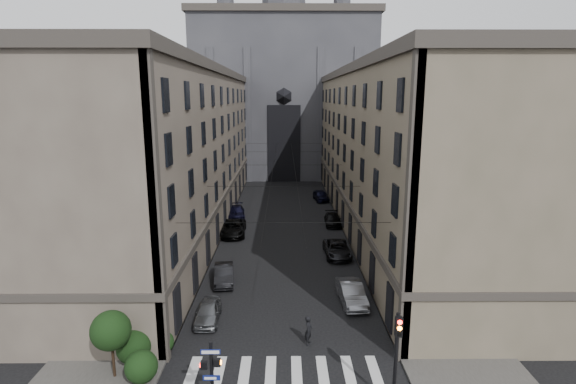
{
  "coord_description": "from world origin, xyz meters",
  "views": [
    {
      "loc": [
        0.06,
        -18.07,
        15.55
      ],
      "look_at": [
        0.31,
        11.76,
        9.16
      ],
      "focal_mm": 28.0,
      "sensor_mm": 36.0,
      "label": 1
    }
  ],
  "objects_px": {
    "car_left_far": "(236,212)",
    "car_right_near": "(351,293)",
    "pedestrian_signal_left": "(212,373)",
    "car_left_midfar": "(233,228)",
    "gothic_tower": "(284,85)",
    "pedestrian": "(309,330)",
    "car_right_midnear": "(337,249)",
    "traffic_light_right": "(397,350)",
    "car_right_midfar": "(333,220)",
    "car_left_near": "(208,312)",
    "car_right_far": "(321,195)",
    "car_left_midnear": "(224,274)"
  },
  "relations": [
    {
      "from": "car_left_near",
      "to": "traffic_light_right",
      "type": "bearing_deg",
      "value": -41.21
    },
    {
      "from": "traffic_light_right",
      "to": "car_right_far",
      "type": "distance_m",
      "value": 46.48
    },
    {
      "from": "car_left_near",
      "to": "car_left_far",
      "type": "xyz_separation_m",
      "value": [
        -0.87,
        27.46,
        0.06
      ]
    },
    {
      "from": "pedestrian_signal_left",
      "to": "car_right_midfar",
      "type": "relative_size",
      "value": 0.85
    },
    {
      "from": "car_left_far",
      "to": "car_right_near",
      "type": "distance_m",
      "value": 27.2
    },
    {
      "from": "car_left_near",
      "to": "car_left_midfar",
      "type": "bearing_deg",
      "value": 90.02
    },
    {
      "from": "gothic_tower",
      "to": "car_right_far",
      "type": "xyz_separation_m",
      "value": [
        5.58,
        -26.63,
        -17.01
      ]
    },
    {
      "from": "car_left_midnear",
      "to": "car_left_near",
      "type": "bearing_deg",
      "value": -99.06
    },
    {
      "from": "car_left_far",
      "to": "car_right_midfar",
      "type": "distance_m",
      "value": 12.69
    },
    {
      "from": "pedestrian_signal_left",
      "to": "car_right_far",
      "type": "relative_size",
      "value": 0.86
    },
    {
      "from": "traffic_light_right",
      "to": "car_left_near",
      "type": "xyz_separation_m",
      "value": [
        -10.93,
        9.15,
        -2.59
      ]
    },
    {
      "from": "traffic_light_right",
      "to": "car_right_midfar",
      "type": "xyz_separation_m",
      "value": [
        0.41,
        33.16,
        -2.6
      ]
    },
    {
      "from": "car_left_midfar",
      "to": "car_right_midfar",
      "type": "relative_size",
      "value": 1.25
    },
    {
      "from": "traffic_light_right",
      "to": "car_left_midfar",
      "type": "distance_m",
      "value": 31.47
    },
    {
      "from": "traffic_light_right",
      "to": "car_left_far",
      "type": "xyz_separation_m",
      "value": [
        -11.8,
        36.6,
        -2.53
      ]
    },
    {
      "from": "traffic_light_right",
      "to": "car_left_midfar",
      "type": "bearing_deg",
      "value": 111.29
    },
    {
      "from": "car_left_midfar",
      "to": "car_right_far",
      "type": "height_order",
      "value": "car_left_midfar"
    },
    {
      "from": "car_right_near",
      "to": "car_right_midfar",
      "type": "height_order",
      "value": "car_right_near"
    },
    {
      "from": "gothic_tower",
      "to": "pedestrian",
      "type": "bearing_deg",
      "value": -88.64
    },
    {
      "from": "traffic_light_right",
      "to": "car_left_midfar",
      "type": "height_order",
      "value": "traffic_light_right"
    },
    {
      "from": "pedestrian_signal_left",
      "to": "car_left_midfar",
      "type": "distance_m",
      "value": 29.78
    },
    {
      "from": "car_left_near",
      "to": "car_right_midnear",
      "type": "distance_m",
      "value": 16.82
    },
    {
      "from": "car_right_midnear",
      "to": "pedestrian",
      "type": "distance_m",
      "value": 16.53
    },
    {
      "from": "car_right_midnear",
      "to": "car_left_midnear",
      "type": "bearing_deg",
      "value": -150.13
    },
    {
      "from": "car_left_far",
      "to": "car_right_midfar",
      "type": "relative_size",
      "value": 1.1
    },
    {
      "from": "car_left_midnear",
      "to": "car_left_far",
      "type": "height_order",
      "value": "car_left_far"
    },
    {
      "from": "gothic_tower",
      "to": "pedestrian",
      "type": "distance_m",
      "value": 69.06
    },
    {
      "from": "car_left_far",
      "to": "car_right_midnear",
      "type": "relative_size",
      "value": 0.99
    },
    {
      "from": "traffic_light_right",
      "to": "car_right_midfar",
      "type": "height_order",
      "value": "traffic_light_right"
    },
    {
      "from": "pedestrian",
      "to": "traffic_light_right",
      "type": "bearing_deg",
      "value": -129.12
    },
    {
      "from": "gothic_tower",
      "to": "pedestrian",
      "type": "height_order",
      "value": "gothic_tower"
    },
    {
      "from": "car_left_far",
      "to": "car_right_far",
      "type": "xyz_separation_m",
      "value": [
        11.78,
        9.81,
        0.03
      ]
    },
    {
      "from": "gothic_tower",
      "to": "car_right_midfar",
      "type": "bearing_deg",
      "value": -81.43
    },
    {
      "from": "gothic_tower",
      "to": "car_left_midfar",
      "type": "relative_size",
      "value": 9.79
    },
    {
      "from": "car_left_near",
      "to": "car_left_far",
      "type": "bearing_deg",
      "value": 90.52
    },
    {
      "from": "gothic_tower",
      "to": "car_left_midfar",
      "type": "bearing_deg",
      "value": -97.53
    },
    {
      "from": "car_left_far",
      "to": "car_right_midnear",
      "type": "xyz_separation_m",
      "value": [
        11.48,
        -14.41,
        -0.03
      ]
    },
    {
      "from": "car_left_far",
      "to": "car_right_near",
      "type": "bearing_deg",
      "value": -71.66
    },
    {
      "from": "pedestrian_signal_left",
      "to": "car_left_near",
      "type": "xyz_separation_m",
      "value": [
        -1.82,
        9.57,
        -1.63
      ]
    },
    {
      "from": "car_right_midfar",
      "to": "car_right_far",
      "type": "xyz_separation_m",
      "value": [
        -0.43,
        13.25,
        0.11
      ]
    },
    {
      "from": "gothic_tower",
      "to": "car_left_near",
      "type": "relative_size",
      "value": 14.18
    },
    {
      "from": "car_left_far",
      "to": "car_right_midnear",
      "type": "height_order",
      "value": "car_left_far"
    },
    {
      "from": "traffic_light_right",
      "to": "car_right_midnear",
      "type": "relative_size",
      "value": 0.99
    },
    {
      "from": "car_right_midnear",
      "to": "car_right_midfar",
      "type": "relative_size",
      "value": 1.11
    },
    {
      "from": "car_right_near",
      "to": "car_right_far",
      "type": "relative_size",
      "value": 1.04
    },
    {
      "from": "pedestrian_signal_left",
      "to": "traffic_light_right",
      "type": "bearing_deg",
      "value": 2.64
    },
    {
      "from": "car_right_midfar",
      "to": "car_left_midfar",
      "type": "bearing_deg",
      "value": -160.55
    },
    {
      "from": "car_right_far",
      "to": "car_right_midnear",
      "type": "bearing_deg",
      "value": -97.91
    },
    {
      "from": "gothic_tower",
      "to": "pedestrian_signal_left",
      "type": "relative_size",
      "value": 14.5
    },
    {
      "from": "car_right_near",
      "to": "pedestrian",
      "type": "xyz_separation_m",
      "value": [
        -3.59,
        -5.82,
        0.15
      ]
    }
  ]
}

